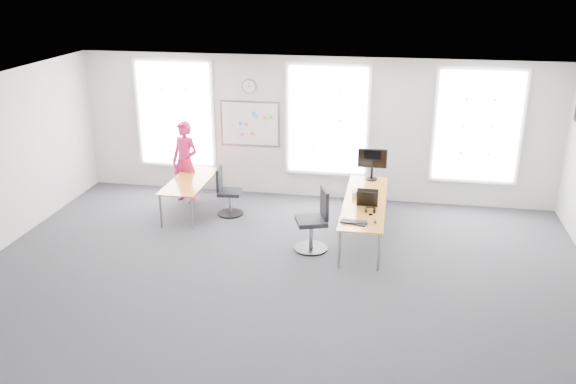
% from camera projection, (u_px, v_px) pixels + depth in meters
% --- Properties ---
extents(floor, '(10.00, 10.00, 0.00)m').
position_uv_depth(floor, '(276.00, 284.00, 9.56)').
color(floor, '#2D2D32').
rests_on(floor, ground).
extents(ceiling, '(10.00, 10.00, 0.00)m').
position_uv_depth(ceiling, '(275.00, 94.00, 8.52)').
color(ceiling, white).
rests_on(ceiling, ground).
extents(wall_back, '(10.00, 0.00, 10.00)m').
position_uv_depth(wall_back, '(313.00, 129.00, 12.74)').
color(wall_back, silver).
rests_on(wall_back, ground).
extents(wall_front, '(10.00, 0.00, 10.00)m').
position_uv_depth(wall_front, '(187.00, 351.00, 5.35)').
color(wall_front, silver).
rests_on(wall_front, ground).
extents(window_left, '(1.60, 0.06, 2.20)m').
position_uv_depth(window_left, '(175.00, 114.00, 13.14)').
color(window_left, silver).
rests_on(window_left, wall_back).
extents(window_mid, '(1.60, 0.06, 2.20)m').
position_uv_depth(window_mid, '(327.00, 120.00, 12.59)').
color(window_mid, silver).
rests_on(window_mid, wall_back).
extents(window_right, '(1.60, 0.06, 2.20)m').
position_uv_depth(window_right, '(477.00, 126.00, 12.09)').
color(window_right, silver).
rests_on(window_right, wall_back).
extents(desk_right, '(0.75, 2.83, 0.69)m').
position_uv_depth(desk_right, '(365.00, 203.00, 11.06)').
color(desk_right, orange).
rests_on(desk_right, ground).
extents(desk_left, '(0.74, 1.84, 0.67)m').
position_uv_depth(desk_left, '(190.00, 183.00, 12.20)').
color(desk_left, orange).
rests_on(desk_left, ground).
extents(chair_right, '(0.64, 0.64, 1.11)m').
position_uv_depth(chair_right, '(315.00, 223.00, 10.58)').
color(chair_right, black).
rests_on(chair_right, ground).
extents(chair_left, '(0.52, 0.52, 0.98)m').
position_uv_depth(chair_left, '(227.00, 194.00, 12.12)').
color(chair_left, black).
rests_on(chair_left, ground).
extents(person, '(0.73, 0.60, 1.72)m').
position_uv_depth(person, '(185.00, 162.00, 12.69)').
color(person, '#C3154E').
rests_on(person, ground).
extents(whiteboard, '(1.20, 0.03, 0.90)m').
position_uv_depth(whiteboard, '(250.00, 124.00, 12.92)').
color(whiteboard, white).
rests_on(whiteboard, wall_back).
extents(wall_clock, '(0.30, 0.04, 0.30)m').
position_uv_depth(wall_clock, '(249.00, 86.00, 12.64)').
color(wall_clock, gray).
rests_on(wall_clock, wall_back).
extents(keyboard, '(0.47, 0.28, 0.02)m').
position_uv_depth(keyboard, '(354.00, 222.00, 10.09)').
color(keyboard, black).
rests_on(keyboard, desk_right).
extents(mouse, '(0.07, 0.11, 0.04)m').
position_uv_depth(mouse, '(375.00, 222.00, 10.09)').
color(mouse, black).
rests_on(mouse, desk_right).
extents(lens_cap, '(0.07, 0.07, 0.01)m').
position_uv_depth(lens_cap, '(371.00, 215.00, 10.42)').
color(lens_cap, black).
rests_on(lens_cap, desk_right).
extents(headphones, '(0.18, 0.10, 0.11)m').
position_uv_depth(headphones, '(370.00, 210.00, 10.51)').
color(headphones, black).
rests_on(headphones, desk_right).
extents(laptop_sleeve, '(0.38, 0.22, 0.31)m').
position_uv_depth(laptop_sleeve, '(367.00, 198.00, 10.75)').
color(laptop_sleeve, black).
rests_on(laptop_sleeve, desk_right).
extents(paper_stack, '(0.32, 0.25, 0.10)m').
position_uv_depth(paper_stack, '(360.00, 194.00, 11.24)').
color(paper_stack, beige).
rests_on(paper_stack, desk_right).
extents(monitor, '(0.58, 0.23, 0.64)m').
position_uv_depth(monitor, '(372.00, 161.00, 12.01)').
color(monitor, black).
rests_on(monitor, desk_right).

